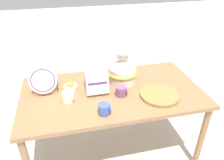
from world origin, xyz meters
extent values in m
plane|color=beige|center=(0.00, 0.00, 0.00)|extent=(14.00, 14.00, 0.00)
cube|color=olive|center=(0.00, 0.00, 0.71)|extent=(1.59, 0.85, 0.03)
cylinder|color=olive|center=(0.74, -0.38, 0.34)|extent=(0.06, 0.06, 0.69)
cylinder|color=olive|center=(-0.74, 0.38, 0.34)|extent=(0.06, 0.06, 0.69)
cylinder|color=olive|center=(0.74, 0.38, 0.34)|extent=(0.06, 0.06, 0.69)
cylinder|color=silver|center=(0.13, 0.13, 0.80)|extent=(0.25, 0.25, 0.16)
cone|color=silver|center=(0.13, 0.13, 0.93)|extent=(0.25, 0.25, 0.09)
cylinder|color=silver|center=(0.13, 0.13, 1.00)|extent=(0.11, 0.11, 0.06)
torus|color=silver|center=(0.13, 0.13, 1.03)|extent=(0.16, 0.16, 0.02)
torus|color=gold|center=(0.13, 0.13, 0.82)|extent=(0.27, 0.27, 0.02)
cube|color=tan|center=(-0.58, 0.14, 0.73)|extent=(0.20, 0.15, 0.02)
cylinder|color=tan|center=(-0.65, 0.20, 0.78)|extent=(0.01, 0.01, 0.06)
cylinder|color=tan|center=(-0.51, 0.20, 0.78)|extent=(0.01, 0.01, 0.06)
cylinder|color=silver|center=(-0.58, 0.07, 0.86)|extent=(0.23, 0.06, 0.23)
torus|color=#5B3375|center=(-0.58, 0.07, 0.86)|extent=(0.20, 0.06, 0.20)
cylinder|color=silver|center=(-0.58, 0.14, 0.86)|extent=(0.23, 0.06, 0.23)
cylinder|color=silver|center=(-0.58, 0.20, 0.86)|extent=(0.23, 0.06, 0.23)
cube|color=tan|center=(-0.13, 0.02, 0.73)|extent=(0.20, 0.15, 0.02)
cylinder|color=tan|center=(-0.20, 0.08, 0.78)|extent=(0.01, 0.01, 0.06)
cylinder|color=tan|center=(-0.06, 0.08, 0.78)|extent=(0.01, 0.01, 0.06)
cube|color=silver|center=(-0.13, -0.04, 0.84)|extent=(0.19, 0.05, 0.19)
cube|color=silver|center=(-0.13, -0.01, 0.84)|extent=(0.19, 0.05, 0.19)
cube|color=silver|center=(-0.13, 0.02, 0.84)|extent=(0.19, 0.05, 0.19)
cube|color=silver|center=(-0.13, 0.05, 0.84)|extent=(0.19, 0.05, 0.19)
cube|color=silver|center=(-0.13, 0.09, 0.84)|extent=(0.19, 0.05, 0.19)
cube|color=#5B3375|center=(-0.13, -0.05, 0.84)|extent=(0.16, 0.01, 0.02)
cylinder|color=olive|center=(0.37, -0.18, 0.73)|extent=(0.33, 0.33, 0.01)
cylinder|color=olive|center=(0.37, -0.18, 0.74)|extent=(0.33, 0.33, 0.01)
cylinder|color=olive|center=(0.37, -0.18, 0.75)|extent=(0.33, 0.33, 0.01)
cylinder|color=#7A4770|center=(0.06, -0.09, 0.77)|extent=(0.09, 0.09, 0.09)
torus|color=#7A4770|center=(0.10, -0.09, 0.77)|extent=(0.02, 0.07, 0.07)
cylinder|color=silver|center=(-0.39, -0.07, 0.77)|extent=(0.09, 0.09, 0.09)
torus|color=silver|center=(-0.35, -0.07, 0.77)|extent=(0.02, 0.07, 0.07)
cylinder|color=#42569E|center=(-0.13, -0.30, 0.77)|extent=(0.09, 0.09, 0.09)
torus|color=#42569E|center=(-0.09, -0.30, 0.77)|extent=(0.02, 0.07, 0.07)
cylinder|color=silver|center=(-0.36, 0.09, 0.75)|extent=(0.12, 0.12, 0.05)
sphere|color=gold|center=(-0.38, 0.09, 0.78)|extent=(0.04, 0.04, 0.04)
sphere|color=gold|center=(-0.34, 0.10, 0.78)|extent=(0.04, 0.04, 0.04)
sphere|color=gold|center=(-0.35, 0.07, 0.78)|extent=(0.04, 0.04, 0.04)
camera|label=1|loc=(-0.37, -1.58, 1.79)|focal=35.00mm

